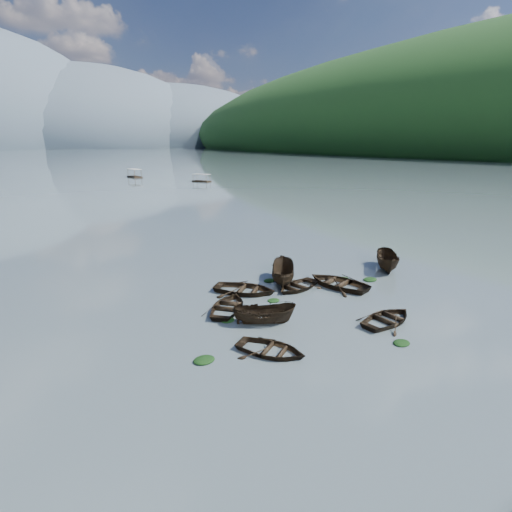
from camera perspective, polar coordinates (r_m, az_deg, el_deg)
ground_plane at (r=25.08m, az=14.87°, el=-10.91°), size 2400.00×2400.00×0.00m
haze_mtn_c at (r=928.39m, az=-22.79°, el=14.19°), size 520.00×520.00×260.00m
haze_mtn_d at (r=975.05m, az=-11.99°, el=15.09°), size 520.00×520.00×220.00m
rowboat_0 at (r=22.48m, az=2.13°, el=-13.68°), size 4.52×4.86×0.82m
rowboat_1 at (r=27.77m, az=-3.92°, el=-7.64°), size 5.25×5.27×0.90m
rowboat_2 at (r=25.73m, az=1.18°, el=-9.62°), size 4.24×3.29×1.55m
rowboat_3 at (r=32.64m, az=11.65°, el=-4.25°), size 4.89×5.90×1.06m
rowboat_4 at (r=27.25m, az=18.30°, el=-8.95°), size 4.53×3.47×0.87m
rowboat_5 at (r=37.93m, az=18.20°, el=-1.85°), size 4.69×4.86×1.90m
rowboat_6 at (r=30.64m, az=-1.63°, el=-5.28°), size 5.76×5.88×1.00m
rowboat_7 at (r=31.62m, az=5.92°, el=-4.67°), size 4.72×3.89×0.85m
rowboat_8 at (r=32.82m, az=3.78°, el=-3.83°), size 4.36×5.03×1.89m
weed_clump_0 at (r=21.91m, az=-7.42°, el=-14.67°), size 1.17×0.96×0.26m
weed_clump_1 at (r=26.21m, az=-1.08°, el=-9.11°), size 0.86×0.69×0.19m
weed_clump_2 at (r=24.81m, az=20.07°, el=-11.70°), size 1.04×0.83×0.23m
weed_clump_3 at (r=33.12m, az=1.94°, el=-3.61°), size 0.99×0.84×0.22m
weed_clump_4 at (r=34.64m, az=15.98°, el=-3.35°), size 1.23×0.98×0.25m
weed_clump_5 at (r=26.13m, az=-4.06°, el=-9.23°), size 0.92×0.75×0.20m
weed_clump_6 at (r=29.15m, az=2.52°, el=-6.43°), size 0.94×0.78×0.20m
weed_clump_7 at (r=34.18m, az=12.20°, el=-3.35°), size 1.21×0.97×0.26m
pontoon_centre at (r=136.09m, az=-16.92°, el=10.70°), size 3.33×6.81×2.52m
pontoon_right at (r=117.31m, az=-7.77°, el=10.48°), size 4.54×5.80×2.06m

